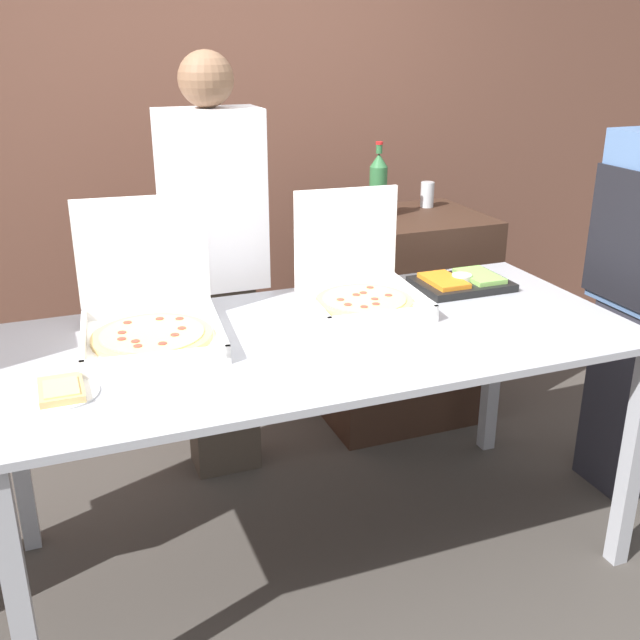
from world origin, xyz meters
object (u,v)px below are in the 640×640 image
at_px(pizza_box_near_left, 150,316).
at_px(pizza_box_near_right, 359,286).
at_px(soda_can_silver, 427,194).
at_px(person_guest_cap, 216,267).
at_px(soda_bottle, 378,185).
at_px(veggie_tray, 461,282).
at_px(soda_can_colored, 388,200).
at_px(paper_plate_front_right, 61,391).

height_order(pizza_box_near_left, pizza_box_near_right, pizza_box_near_left).
xyz_separation_m(soda_can_silver, person_guest_cap, (-1.15, -0.32, -0.15)).
xyz_separation_m(pizza_box_near_right, soda_bottle, (0.41, 0.73, 0.21)).
height_order(veggie_tray, soda_can_colored, soda_can_colored).
xyz_separation_m(paper_plate_front_right, veggie_tray, (1.53, 0.41, 0.01)).
height_order(pizza_box_near_left, veggie_tray, pizza_box_near_left).
height_order(paper_plate_front_right, soda_bottle, soda_bottle).
height_order(pizza_box_near_right, soda_can_silver, pizza_box_near_right).
relative_size(soda_can_colored, person_guest_cap, 0.07).
distance_m(veggie_tray, soda_can_colored, 0.79).
bearing_deg(soda_bottle, person_guest_cap, -165.99).
xyz_separation_m(veggie_tray, soda_can_silver, (0.28, 0.81, 0.17)).
relative_size(paper_plate_front_right, person_guest_cap, 0.12).
height_order(veggie_tray, soda_bottle, soda_bottle).
bearing_deg(veggie_tray, soda_can_silver, 70.84).
bearing_deg(pizza_box_near_left, veggie_tray, 9.50).
bearing_deg(soda_can_colored, soda_can_silver, 10.26).
distance_m(pizza_box_near_right, paper_plate_front_right, 1.14).
relative_size(pizza_box_near_left, paper_plate_front_right, 2.42).
bearing_deg(soda_can_silver, veggie_tray, -109.16).
distance_m(soda_bottle, soda_can_colored, 0.14).
bearing_deg(soda_can_colored, pizza_box_near_left, -146.24).
xyz_separation_m(pizza_box_near_left, pizza_box_near_right, (0.77, 0.05, -0.00)).
height_order(pizza_box_near_right, veggie_tray, pizza_box_near_right).
bearing_deg(soda_bottle, veggie_tray, -86.58).
xyz_separation_m(soda_bottle, soda_can_colored, (0.09, 0.07, -0.09)).
xyz_separation_m(pizza_box_near_left, veggie_tray, (1.22, 0.09, -0.06)).
relative_size(pizza_box_near_left, soda_bottle, 1.43).
distance_m(soda_can_silver, soda_can_colored, 0.24).
bearing_deg(pizza_box_near_right, veggie_tray, 8.10).
height_order(soda_can_colored, person_guest_cap, person_guest_cap).
height_order(paper_plate_front_right, soda_can_colored, soda_can_colored).
distance_m(paper_plate_front_right, person_guest_cap, 1.11).
xyz_separation_m(pizza_box_near_right, person_guest_cap, (-0.41, 0.52, -0.03)).
xyz_separation_m(pizza_box_near_left, paper_plate_front_right, (-0.30, -0.32, -0.07)).
relative_size(pizza_box_near_right, soda_can_silver, 3.59).
relative_size(pizza_box_near_left, pizza_box_near_right, 1.11).
distance_m(soda_can_silver, person_guest_cap, 1.20).
height_order(pizza_box_near_right, person_guest_cap, person_guest_cap).
distance_m(soda_bottle, person_guest_cap, 0.89).
height_order(pizza_box_near_left, soda_can_colored, pizza_box_near_left).
relative_size(pizza_box_near_right, paper_plate_front_right, 2.18).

